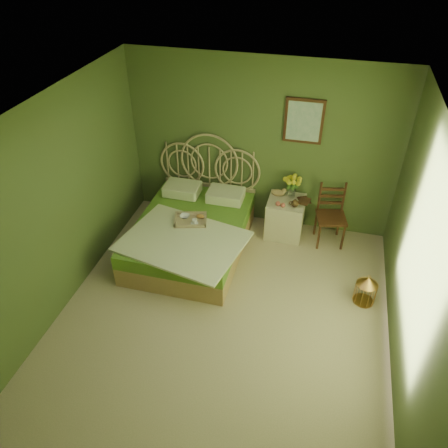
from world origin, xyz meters
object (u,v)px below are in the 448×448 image
(nightstand, at_px, (286,213))
(birdcage, at_px, (366,290))
(bed, at_px, (192,231))
(chair, at_px, (332,211))

(nightstand, xyz_separation_m, birdcage, (1.21, -1.21, -0.17))
(bed, distance_m, birdcage, 2.54)
(bed, relative_size, birdcage, 5.56)
(nightstand, bearing_deg, birdcage, -44.97)
(bed, xyz_separation_m, birdcage, (2.48, -0.50, -0.11))
(nightstand, height_order, chair, nightstand)
(nightstand, relative_size, birdcage, 2.55)
(nightstand, distance_m, chair, 0.69)
(bed, height_order, birdcage, bed)
(chair, distance_m, birdcage, 1.37)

